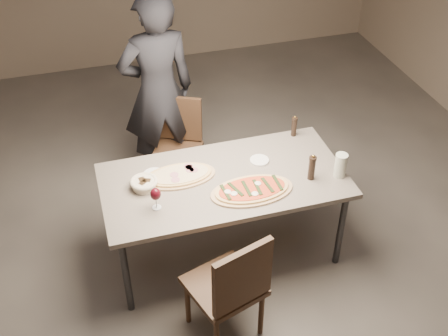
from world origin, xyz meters
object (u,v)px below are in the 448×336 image
object	(u,v)px
pepper_mill_left	(312,168)
diner	(158,92)
ham_pizza	(180,175)
chair_far	(178,140)
carafe	(341,165)
chair_near	(232,285)
zucchini_pizza	(252,190)
dining_table	(224,185)
bread_basket	(144,183)

from	to	relation	value
pepper_mill_left	diner	world-z (taller)	diner
ham_pizza	chair_far	world-z (taller)	chair_far
carafe	chair_near	xyz separation A→B (m)	(-1.01, -0.60, -0.31)
chair_far	ham_pizza	bearing A→B (deg)	103.87
pepper_mill_left	chair_near	world-z (taller)	pepper_mill_left
zucchini_pizza	pepper_mill_left	bearing A→B (deg)	18.99
dining_table	chair_far	world-z (taller)	chair_far
bread_basket	pepper_mill_left	size ratio (longest dim) A/B	0.93
pepper_mill_left	chair_far	bearing A→B (deg)	124.03
pepper_mill_left	chair_far	distance (m)	1.40
zucchini_pizza	pepper_mill_left	distance (m)	0.47
chair_near	chair_far	size ratio (longest dim) A/B	1.09
ham_pizza	diner	size ratio (longest dim) A/B	0.30
bread_basket	carafe	size ratio (longest dim) A/B	1.07
pepper_mill_left	chair_far	xyz separation A→B (m)	(-0.76, 1.12, -0.37)
chair_near	diner	xyz separation A→B (m)	(-0.08, 1.92, 0.37)
dining_table	chair_near	xyz separation A→B (m)	(-0.18, -0.80, -0.16)
pepper_mill_left	chair_near	size ratio (longest dim) A/B	0.23
ham_pizza	carafe	world-z (taller)	carafe
zucchini_pizza	diner	bearing A→B (deg)	123.85
zucchini_pizza	chair_near	distance (m)	0.73
pepper_mill_left	carafe	world-z (taller)	pepper_mill_left
carafe	diner	world-z (taller)	diner
dining_table	pepper_mill_left	bearing A→B (deg)	-16.13
chair_far	diner	size ratio (longest dim) A/B	0.48
bread_basket	carafe	bearing A→B (deg)	-10.61
carafe	dining_table	bearing A→B (deg)	166.36
dining_table	chair_far	distance (m)	0.98
dining_table	bread_basket	distance (m)	0.59
bread_basket	diner	xyz separation A→B (m)	(0.32, 1.06, 0.11)
dining_table	diner	xyz separation A→B (m)	(-0.26, 1.12, 0.21)
zucchini_pizza	pepper_mill_left	size ratio (longest dim) A/B	2.81
ham_pizza	bread_basket	size ratio (longest dim) A/B	2.69
bread_basket	chair_near	bearing A→B (deg)	-65.39
chair_far	bread_basket	bearing A→B (deg)	88.73
zucchini_pizza	chair_far	bearing A→B (deg)	120.82
dining_table	chair_far	bearing A→B (deg)	98.73
bread_basket	diner	world-z (taller)	diner
dining_table	bread_basket	size ratio (longest dim) A/B	8.97
carafe	pepper_mill_left	bearing A→B (deg)	173.62
dining_table	pepper_mill_left	world-z (taller)	pepper_mill_left
bread_basket	zucchini_pizza	bearing A→B (deg)	-19.69
dining_table	zucchini_pizza	world-z (taller)	zucchini_pizza
bread_basket	pepper_mill_left	world-z (taller)	pepper_mill_left
ham_pizza	dining_table	bearing A→B (deg)	-12.67
dining_table	carafe	xyz separation A→B (m)	(0.83, -0.20, 0.15)
zucchini_pizza	carafe	distance (m)	0.69
pepper_mill_left	zucchini_pizza	bearing A→B (deg)	-177.45
pepper_mill_left	chair_near	bearing A→B (deg)	-141.88
zucchini_pizza	ham_pizza	world-z (taller)	zucchini_pizza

